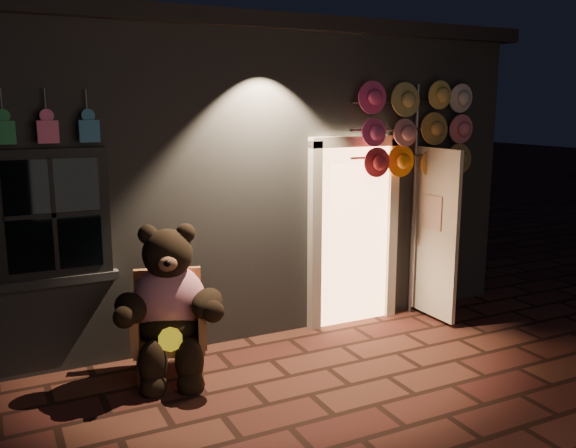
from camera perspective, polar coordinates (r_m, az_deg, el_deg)
ground at (r=5.63m, az=2.11°, el=-15.66°), size 60.00×60.00×0.00m
shop_building at (r=8.78m, az=-10.40°, el=5.66°), size 7.30×5.95×3.51m
wicker_armchair at (r=5.99m, az=-11.08°, el=-9.11°), size 0.80×0.76×0.98m
teddy_bear at (r=5.80m, az=-11.04°, el=-7.51°), size 1.05×0.95×1.50m
hat_rack at (r=7.28m, az=12.19°, el=8.45°), size 1.67×0.22×2.79m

